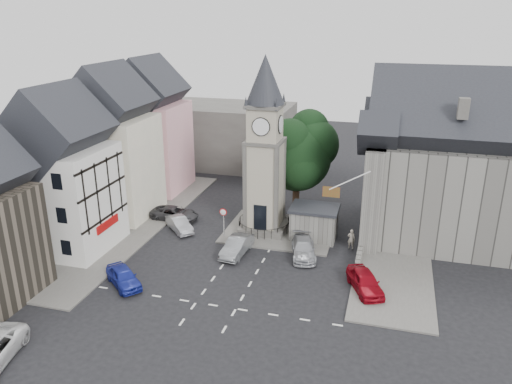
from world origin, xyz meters
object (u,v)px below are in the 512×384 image
(stone_shelter, at_px, (314,222))
(pedestrian, at_px, (351,239))
(clock_tower, at_px, (265,147))
(car_east_red, at_px, (365,282))
(car_west_blue, at_px, (123,277))

(stone_shelter, xyz_separation_m, pedestrian, (3.51, -1.24, -0.64))
(clock_tower, bearing_deg, pedestrian, -11.80)
(car_east_red, bearing_deg, car_west_blue, 169.04)
(car_west_blue, relative_size, car_east_red, 0.94)
(stone_shelter, relative_size, car_east_red, 0.96)
(clock_tower, xyz_separation_m, car_west_blue, (-7.68, -12.72, -7.41))
(stone_shelter, height_order, pedestrian, stone_shelter)
(clock_tower, distance_m, pedestrian, 11.13)
(stone_shelter, height_order, car_east_red, stone_shelter)
(car_west_blue, bearing_deg, pedestrian, -15.02)
(clock_tower, distance_m, stone_shelter, 8.15)
(clock_tower, distance_m, car_west_blue, 16.60)
(car_east_red, bearing_deg, clock_tower, 115.21)
(stone_shelter, height_order, car_west_blue, stone_shelter)
(car_west_blue, xyz_separation_m, car_east_red, (17.67, 4.15, 0.05))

